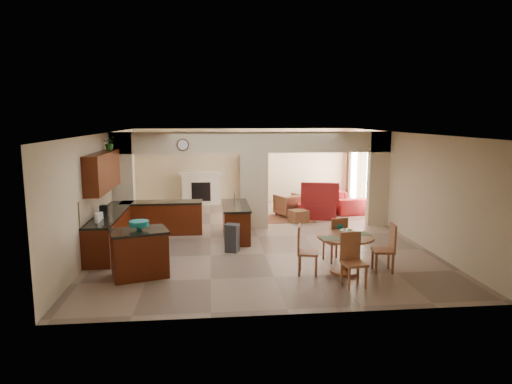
{
  "coord_description": "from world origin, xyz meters",
  "views": [
    {
      "loc": [
        -1.26,
        -11.97,
        3.19
      ],
      "look_at": [
        -0.01,
        0.3,
        1.18
      ],
      "focal_mm": 32.0,
      "sensor_mm": 36.0,
      "label": 1
    }
  ],
  "objects": [
    {
      "name": "chair_south",
      "position": [
        1.43,
        -3.79,
        0.55
      ],
      "size": [
        0.47,
        0.47,
        1.02
      ],
      "rotation": [
        0.0,
        0.0,
        0.14
      ],
      "color": "#9D5B36",
      "rests_on": "floor"
    },
    {
      "name": "rug",
      "position": [
        1.2,
        2.1,
        0.01
      ],
      "size": [
        1.6,
        1.3,
        0.01
      ],
      "primitive_type": "cube",
      "color": "brown",
      "rests_on": "floor"
    },
    {
      "name": "chair_west",
      "position": [
        0.64,
        -3.07,
        0.55
      ],
      "size": [
        0.51,
        0.51,
        1.02
      ],
      "rotation": [
        0.0,
        0.0,
        1.32
      ],
      "color": "#9D5B36",
      "rests_on": "floor"
    },
    {
      "name": "drape_a_left",
      "position": [
        3.93,
        1.7,
        1.2
      ],
      "size": [
        0.1,
        0.28,
        2.3
      ],
      "primitive_type": "cube",
      "color": "#3F2119",
      "rests_on": "wall_right"
    },
    {
      "name": "wall_front",
      "position": [
        0.0,
        -5.0,
        1.4
      ],
      "size": [
        8.0,
        0.0,
        8.0
      ],
      "primitive_type": "plane",
      "rotation": [
        -1.57,
        0.0,
        0.0
      ],
      "color": "beige",
      "rests_on": "floor"
    },
    {
      "name": "wall_clock",
      "position": [
        -2.0,
        0.85,
        2.45
      ],
      "size": [
        0.34,
        0.03,
        0.34
      ],
      "primitive_type": "cylinder",
      "rotation": [
        1.57,
        0.0,
        0.0
      ],
      "color": "#492A18",
      "rests_on": "partition_header"
    },
    {
      "name": "kitchen_counter",
      "position": [
        -3.26,
        -0.25,
        0.46
      ],
      "size": [
        2.52,
        3.29,
        1.48
      ],
      "color": "#3F1007",
      "rests_on": "floor"
    },
    {
      "name": "ottoman",
      "position": [
        1.45,
        1.65,
        0.18
      ],
      "size": [
        0.65,
        0.65,
        0.37
      ],
      "primitive_type": "cube",
      "rotation": [
        0.0,
        0.0,
        0.34
      ],
      "color": "maroon",
      "rests_on": "floor"
    },
    {
      "name": "chaise",
      "position": [
        2.16,
        2.25,
        0.24
      ],
      "size": [
        1.36,
        1.19,
        0.47
      ],
      "primitive_type": "cube",
      "rotation": [
        0.0,
        0.0,
        -0.2
      ],
      "color": "maroon",
      "rests_on": "floor"
    },
    {
      "name": "peninsula",
      "position": [
        -0.6,
        -0.11,
        0.46
      ],
      "size": [
        0.7,
        1.85,
        0.91
      ],
      "color": "#3F1007",
      "rests_on": "floor"
    },
    {
      "name": "window_b",
      "position": [
        3.97,
        4.0,
        1.2
      ],
      "size": [
        0.02,
        0.9,
        1.9
      ],
      "primitive_type": "cube",
      "color": "white",
      "rests_on": "wall_right"
    },
    {
      "name": "drape_b_left",
      "position": [
        3.93,
        3.4,
        1.2
      ],
      "size": [
        0.1,
        0.28,
        2.3
      ],
      "primitive_type": "cube",
      "color": "#3F2119",
      "rests_on": "wall_right"
    },
    {
      "name": "ceiling",
      "position": [
        0.0,
        0.0,
        2.8
      ],
      "size": [
        10.0,
        10.0,
        0.0
      ],
      "primitive_type": "plane",
      "rotation": [
        3.14,
        0.0,
        0.0
      ],
      "color": "white",
      "rests_on": "wall_back"
    },
    {
      "name": "upper_cabinets",
      "position": [
        -3.82,
        -0.8,
        1.92
      ],
      "size": [
        0.35,
        2.4,
        0.9
      ],
      "primitive_type": "cube",
      "color": "#3F1007",
      "rests_on": "wall_left"
    },
    {
      "name": "plant",
      "position": [
        -3.82,
        0.13,
        2.55
      ],
      "size": [
        0.34,
        0.31,
        0.36
      ],
      "primitive_type": "imported",
      "rotation": [
        0.0,
        0.0,
        0.08
      ],
      "color": "#1A4E14",
      "rests_on": "upper_cabinets"
    },
    {
      "name": "armchair",
      "position": [
        1.3,
        2.55,
        0.36
      ],
      "size": [
        1.02,
        1.04,
        0.72
      ],
      "primitive_type": "imported",
      "rotation": [
        0.0,
        0.0,
        3.56
      ],
      "color": "maroon",
      "rests_on": "floor"
    },
    {
      "name": "fruit_bowl",
      "position": [
        1.52,
        -3.14,
        0.87
      ],
      "size": [
        0.29,
        0.29,
        0.15
      ],
      "primitive_type": "cylinder",
      "color": "#71B727",
      "rests_on": "dining_table"
    },
    {
      "name": "drape_b_right",
      "position": [
        3.93,
        4.6,
        1.2
      ],
      "size": [
        0.1,
        0.28,
        2.3
      ],
      "primitive_type": "cube",
      "color": "#3F2119",
      "rests_on": "wall_right"
    },
    {
      "name": "kitchen_island",
      "position": [
        -2.71,
        -2.88,
        0.48
      ],
      "size": [
        1.29,
        1.08,
        0.96
      ],
      "rotation": [
        0.0,
        0.0,
        0.29
      ],
      "color": "#3F1007",
      "rests_on": "floor"
    },
    {
      "name": "wall_left",
      "position": [
        -4.0,
        0.0,
        1.4
      ],
      "size": [
        0.0,
        10.0,
        10.0
      ],
      "primitive_type": "plane",
      "rotation": [
        1.57,
        0.0,
        1.57
      ],
      "color": "beige",
      "rests_on": "floor"
    },
    {
      "name": "chair_east",
      "position": [
        2.39,
        -3.11,
        0.55
      ],
      "size": [
        0.47,
        0.47,
        1.02
      ],
      "rotation": [
        0.0,
        0.0,
        4.59
      ],
      "color": "#9D5B36",
      "rests_on": "floor"
    },
    {
      "name": "partition_header",
      "position": [
        0.0,
        1.0,
        2.5
      ],
      "size": [
        8.0,
        0.25,
        0.6
      ],
      "primitive_type": "cube",
      "color": "beige",
      "rests_on": "partition_center_pier"
    },
    {
      "name": "partition_center_pier",
      "position": [
        0.0,
        1.0,
        1.1
      ],
      "size": [
        0.8,
        0.25,
        2.2
      ],
      "primitive_type": "cube",
      "color": "beige",
      "rests_on": "floor"
    },
    {
      "name": "dining_table",
      "position": [
        1.49,
        -3.11,
        0.52
      ],
      "size": [
        1.16,
        1.16,
        0.79
      ],
      "color": "#9D5B36",
      "rests_on": "floor"
    },
    {
      "name": "drape_a_right",
      "position": [
        3.93,
        2.9,
        1.2
      ],
      "size": [
        0.1,
        0.28,
        2.3
      ],
      "primitive_type": "cube",
      "color": "#3F2119",
      "rests_on": "wall_right"
    },
    {
      "name": "partition_left_pier",
      "position": [
        -3.7,
        1.0,
        1.4
      ],
      "size": [
        0.6,
        0.25,
        2.8
      ],
      "primitive_type": "cube",
      "color": "beige",
      "rests_on": "floor"
    },
    {
      "name": "ceiling_fan",
      "position": [
        1.5,
        3.0,
        2.56
      ],
      "size": [
        1.0,
        1.0,
        0.1
      ],
      "primitive_type": "cylinder",
      "color": "white",
      "rests_on": "ceiling"
    },
    {
      "name": "chair_north",
      "position": [
        1.51,
        -2.37,
        0.55
      ],
      "size": [
        0.53,
        0.53,
        1.02
      ],
      "rotation": [
        0.0,
        0.0,
        3.44
      ],
      "color": "#9D5B36",
      "rests_on": "floor"
    },
    {
      "name": "floor",
      "position": [
        0.0,
        0.0,
        0.0
      ],
      "size": [
        10.0,
        10.0,
        0.0
      ],
      "primitive_type": "plane",
      "color": "gray",
      "rests_on": "ground"
    },
    {
      "name": "trash_can",
      "position": [
        -0.76,
        -1.36,
        0.32
      ],
      "size": [
        0.37,
        0.34,
        0.63
      ],
      "primitive_type": "cube",
      "rotation": [
        0.0,
        0.0,
        -0.38
      ],
      "color": "#2E2F31",
      "rests_on": "floor"
    },
    {
      "name": "glazed_door",
      "position": [
        3.97,
        3.15,
        1.05
      ],
      "size": [
        0.02,
        0.7,
        2.1
      ],
      "primitive_type": "cube",
      "color": "white",
      "rests_on": "wall_right"
    },
    {
      "name": "window_a",
      "position": [
        3.97,
        2.3,
        1.2
      ],
      "size": [
        0.02,
        0.9,
        1.9
      ],
      "primitive_type": "cube",
      "color": "white",
      "rests_on": "wall_right"
    },
    {
      "name": "wall_right",
      "position": [
        4.0,
        0.0,
        1.4
      ],
      "size": [
        0.0,
        10.0,
        10.0
      ],
      "primitive_type": "plane",
      "rotation": [
        1.57,
        0.0,
        -1.57
      ],
      "color": "beige",
      "rests_on": "floor"
    },
    {
      "name": "wall_back",
      "position": [
        0.0,
        5.0,
        1.4
      ],
      "size": [
        8.0,
        0.0,
        8.0
      ],
      "primitive_type": "plane",
      "rotation": [
        1.57,
        0.0,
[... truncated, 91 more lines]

